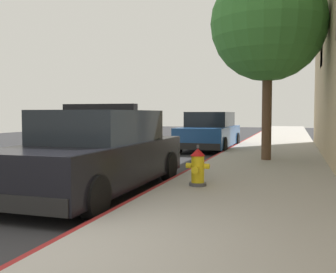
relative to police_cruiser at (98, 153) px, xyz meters
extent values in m
cube|color=#2B2B2D|center=(-3.23, 6.71, -0.84)|extent=(29.16, 60.00, 0.20)
cube|color=#9E9991|center=(2.77, 6.71, -0.67)|extent=(3.22, 60.00, 0.16)
cube|color=maroon|center=(1.12, 6.71, -0.67)|extent=(0.08, 60.00, 0.16)
cube|color=black|center=(4.41, 8.46, 2.95)|extent=(0.06, 1.30, 1.10)
cube|color=black|center=(0.00, -0.04, -0.16)|extent=(1.84, 4.80, 0.76)
cube|color=black|center=(0.00, 0.11, 0.52)|extent=(1.64, 2.50, 0.60)
cube|color=black|center=(0.00, -2.38, -0.42)|extent=(1.76, 0.16, 0.24)
cube|color=black|center=(0.00, 2.30, -0.42)|extent=(1.76, 0.16, 0.24)
cylinder|color=black|center=(-0.86, 1.66, -0.42)|extent=(0.22, 0.64, 0.64)
cylinder|color=black|center=(0.86, 1.66, -0.42)|extent=(0.22, 0.64, 0.64)
cylinder|color=black|center=(0.86, -1.74, -0.42)|extent=(0.22, 0.64, 0.64)
cube|color=black|center=(0.00, 0.06, 0.88)|extent=(1.48, 0.20, 0.12)
cube|color=red|center=(-0.35, 0.06, 0.88)|extent=(0.44, 0.18, 0.11)
cube|color=#1E33E0|center=(0.35, 0.06, 0.88)|extent=(0.44, 0.18, 0.11)
cube|color=navy|center=(0.18, 9.35, -0.16)|extent=(1.84, 4.80, 0.76)
cube|color=black|center=(0.18, 9.50, 0.52)|extent=(1.64, 2.50, 0.60)
cube|color=black|center=(0.18, 7.01, -0.42)|extent=(1.76, 0.16, 0.24)
cube|color=black|center=(0.18, 11.69, -0.42)|extent=(1.76, 0.16, 0.24)
cylinder|color=black|center=(-0.68, 11.05, -0.42)|extent=(0.22, 0.64, 0.64)
cylinder|color=black|center=(1.04, 11.05, -0.42)|extent=(0.22, 0.64, 0.64)
cylinder|color=black|center=(-0.68, 7.65, -0.42)|extent=(0.22, 0.64, 0.64)
cylinder|color=black|center=(1.04, 7.65, -0.42)|extent=(0.22, 0.64, 0.64)
cylinder|color=#4C4C51|center=(1.82, 0.44, -0.56)|extent=(0.32, 0.32, 0.06)
cylinder|color=yellow|center=(1.82, 0.44, -0.28)|extent=(0.24, 0.24, 0.50)
cone|color=red|center=(1.82, 0.44, 0.04)|extent=(0.28, 0.28, 0.14)
cylinder|color=#4C4C51|center=(1.82, 0.44, 0.14)|extent=(0.05, 0.05, 0.06)
cylinder|color=yellow|center=(1.65, 0.44, -0.22)|extent=(0.10, 0.10, 0.10)
cylinder|color=yellow|center=(1.99, 0.44, -0.22)|extent=(0.10, 0.10, 0.10)
cylinder|color=yellow|center=(1.82, 0.26, -0.27)|extent=(0.13, 0.12, 0.13)
cylinder|color=brown|center=(2.75, 5.09, 0.79)|extent=(0.28, 0.28, 2.77)
sphere|color=#387A33|center=(2.75, 5.09, 3.33)|extent=(3.29, 3.29, 3.29)
camera|label=1|loc=(3.53, -6.62, 0.76)|focal=41.98mm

